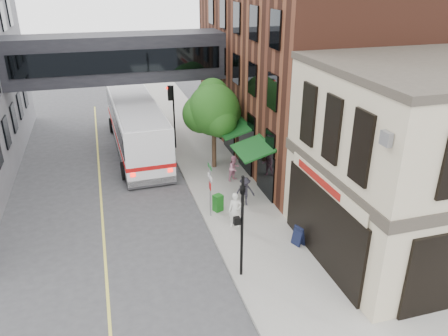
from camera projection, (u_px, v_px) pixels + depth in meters
ground at (248, 311)px, 16.34m from camera, size 120.00×120.00×0.00m
sidewalk_main at (208, 162)px, 29.09m from camera, size 4.00×60.00×0.15m
corner_building at (433, 162)px, 18.66m from camera, size 10.19×8.12×8.45m
brick_building at (318, 48)px, 29.17m from camera, size 13.76×18.00×14.00m
skyway_bridge at (118, 58)px, 28.70m from camera, size 14.00×3.18×3.00m
traffic_signal_near at (241, 215)px, 16.97m from camera, size 0.44×0.22×4.60m
traffic_signal_far at (172, 105)px, 29.95m from camera, size 0.53×0.28×4.50m
street_sign_pole at (210, 185)px, 21.79m from camera, size 0.08×0.75×3.00m
street_tree at (213, 109)px, 26.89m from camera, size 3.80×3.20×5.60m
lane_marking at (101, 205)px, 23.83m from camera, size 0.12×40.00×0.01m
bus at (136, 123)px, 30.57m from camera, size 3.50×13.25×3.54m
pedestrian_a at (235, 210)px, 21.20m from camera, size 0.76×0.61×1.79m
pedestrian_b at (234, 168)px, 26.05m from camera, size 0.95×0.87×1.57m
pedestrian_c at (245, 191)px, 23.22m from camera, size 1.13×0.77×1.62m
newspaper_box at (218, 203)px, 22.81m from camera, size 0.58×0.55×0.91m
sandwich_board at (298, 236)px, 19.94m from camera, size 0.50×0.60×0.92m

